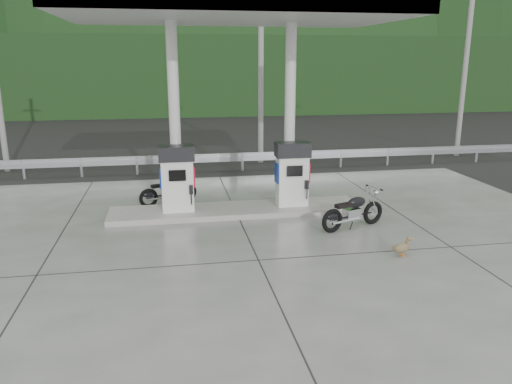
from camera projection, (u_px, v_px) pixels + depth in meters
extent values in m
plane|color=black|center=(251.00, 245.00, 11.65)|extent=(160.00, 160.00, 0.00)
cube|color=slate|center=(251.00, 244.00, 11.65)|extent=(18.00, 14.00, 0.02)
cube|color=gray|center=(236.00, 210.00, 14.01)|extent=(7.00, 1.40, 0.15)
cylinder|color=white|center=(175.00, 118.00, 13.46)|extent=(0.30, 0.30, 5.00)
cylinder|color=white|center=(290.00, 115.00, 14.00)|extent=(0.30, 0.30, 5.00)
cube|color=silver|center=(234.00, 11.00, 12.66)|extent=(8.50, 5.00, 0.40)
cube|color=black|center=(209.00, 155.00, 22.60)|extent=(60.00, 7.00, 0.01)
cylinder|color=gray|center=(261.00, 65.00, 20.01)|extent=(0.22, 0.22, 8.00)
cylinder|color=gray|center=(466.00, 64.00, 21.52)|extent=(0.22, 0.22, 8.00)
cube|color=black|center=(189.00, 75.00, 39.44)|extent=(80.00, 6.00, 6.00)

